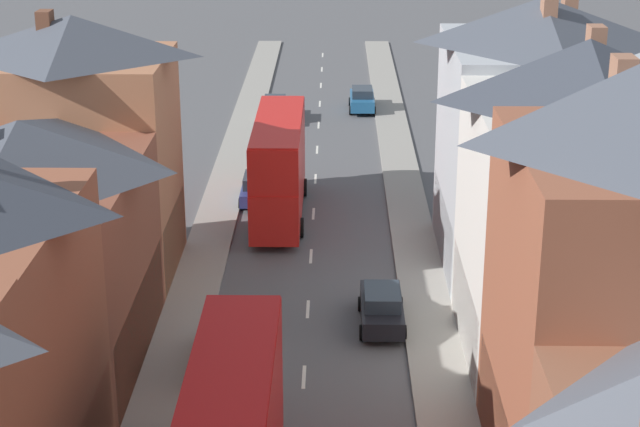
# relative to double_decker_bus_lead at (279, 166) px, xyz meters

# --- Properties ---
(pavement_left) EXTENTS (2.20, 104.00, 0.14)m
(pavement_left) POSITION_rel_double_decker_bus_lead_xyz_m (-3.29, -3.60, -2.75)
(pavement_left) COLOR gray
(pavement_left) RESTS_ON ground
(pavement_right) EXTENTS (2.20, 104.00, 0.14)m
(pavement_right) POSITION_rel_double_decker_bus_lead_xyz_m (6.91, -3.60, -2.75)
(pavement_right) COLOR gray
(pavement_right) RESTS_ON ground
(centre_line_dashes) EXTENTS (0.14, 97.80, 0.01)m
(centre_line_dashes) POSITION_rel_double_decker_bus_lead_xyz_m (1.81, -5.60, -2.81)
(centre_line_dashes) COLOR silver
(centre_line_dashes) RESTS_ON ground
(double_decker_bus_lead) EXTENTS (2.74, 10.80, 5.30)m
(double_decker_bus_lead) POSITION_rel_double_decker_bus_lead_xyz_m (0.00, 0.00, 0.00)
(double_decker_bus_lead) COLOR red
(double_decker_bus_lead) RESTS_ON ground
(car_near_blue) EXTENTS (1.90, 4.22, 1.59)m
(car_near_blue) POSITION_rel_double_decker_bus_lead_xyz_m (-1.29, 2.31, -2.01)
(car_near_blue) COLOR navy
(car_near_blue) RESTS_ON ground
(car_near_silver) EXTENTS (1.90, 4.41, 1.66)m
(car_near_silver) POSITION_rel_double_decker_bus_lead_xyz_m (4.91, -13.10, -1.98)
(car_near_silver) COLOR black
(car_near_silver) RESTS_ON ground
(car_parked_left_a) EXTENTS (1.90, 4.49, 1.67)m
(car_parked_left_a) POSITION_rel_double_decker_bus_lead_xyz_m (-1.29, 19.71, -1.97)
(car_parked_left_a) COLOR gray
(car_parked_left_a) RESTS_ON ground
(car_parked_right_a) EXTENTS (1.90, 4.31, 1.71)m
(car_parked_right_a) POSITION_rel_double_decker_bus_lead_xyz_m (4.91, 22.50, -1.96)
(car_parked_right_a) COLOR #236093
(car_parked_right_a) RESTS_ON ground
(car_parked_left_b) EXTENTS (1.90, 4.51, 1.69)m
(car_parked_left_b) POSITION_rel_double_decker_bus_lead_xyz_m (-1.29, -16.84, -1.97)
(car_parked_left_b) COLOR #B7BABF
(car_parked_left_b) RESTS_ON ground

